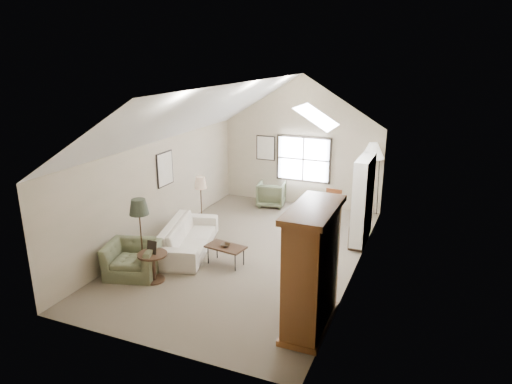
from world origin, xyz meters
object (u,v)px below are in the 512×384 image
at_px(armchair_far, 271,194).
at_px(side_chair, 331,211).
at_px(armoire, 312,269).
at_px(sofa, 188,237).
at_px(coffee_table, 226,255).
at_px(side_table, 153,267).
at_px(armchair_near, 133,259).

distance_m(armchair_far, side_chair, 2.58).
bearing_deg(armoire, armchair_far, 116.61).
xyz_separation_m(sofa, side_chair, (2.84, 2.54, 0.20)).
relative_size(armchair_far, coffee_table, 0.95).
height_order(armoire, armchair_far, armoire).
bearing_deg(armoire, side_table, 174.52).
height_order(armchair_near, side_chair, side_chair).
xyz_separation_m(sofa, armchair_near, (-0.47, -1.53, -0.00)).
bearing_deg(side_table, armoire, -5.48).
distance_m(armoire, side_table, 3.58).
xyz_separation_m(armoire, sofa, (-3.58, 1.93, -0.74)).
relative_size(coffee_table, side_chair, 0.78).
relative_size(sofa, coffee_table, 2.83).
bearing_deg(side_chair, armoire, -73.81).
height_order(armchair_far, side_chair, side_chair).
height_order(armoire, coffee_table, armoire).
xyz_separation_m(armchair_near, side_table, (0.57, -0.07, -0.05)).
bearing_deg(armchair_far, sofa, 70.20).
bearing_deg(armchair_near, armoire, -22.02).
relative_size(armoire, armchair_far, 2.64).
bearing_deg(sofa, armoire, -134.34).
xyz_separation_m(armchair_near, side_chair, (3.31, 4.07, 0.20)).
xyz_separation_m(armchair_far, side_table, (-0.56, -5.50, -0.07)).
bearing_deg(coffee_table, side_chair, 59.63).
relative_size(side_table, side_chair, 0.55).
bearing_deg(armoire, coffee_table, 146.50).
distance_m(armchair_far, side_table, 5.53).
relative_size(armoire, sofa, 0.89).
relative_size(sofa, side_table, 3.99).
distance_m(sofa, armchair_near, 1.60).
distance_m(coffee_table, side_chair, 3.35).
xyz_separation_m(armoire, side_chair, (-0.73, 4.48, -0.54)).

